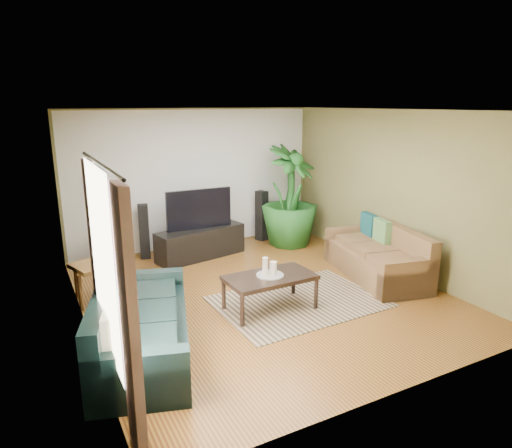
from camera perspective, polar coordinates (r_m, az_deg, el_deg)
floor at (r=6.97m, az=0.77°, el=-8.75°), size 5.50×5.50×0.00m
ceiling at (r=6.38m, az=0.86°, el=14.05°), size 5.50×5.50×0.00m
wall_back at (r=9.01m, az=-7.59°, el=5.55°), size 5.00×0.00×5.00m
wall_front at (r=4.42m, az=18.14°, el=-4.97°), size 5.00×0.00×5.00m
wall_left at (r=5.82m, az=-21.39°, el=-0.54°), size 0.00×5.50×5.50m
wall_right at (r=8.02m, az=16.76°, el=3.89°), size 0.00×5.50×5.50m
backwall_panel at (r=9.00m, az=-7.57°, el=5.54°), size 4.90×0.00×4.90m
window_pane at (r=4.28m, az=-18.60°, el=-4.95°), size 0.00×1.80×1.80m
curtain_near at (r=3.70m, az=-15.51°, el=-12.10°), size 0.08×0.35×2.20m
curtain_far at (r=5.07m, az=-19.23°, el=-4.90°), size 0.08×0.35×2.20m
curtain_rod at (r=4.08m, az=-18.95°, el=7.13°), size 0.03×1.90×0.03m
sofa_left at (r=5.45m, az=-13.93°, el=-11.36°), size 1.59×2.45×0.85m
sofa_right at (r=7.76m, az=14.76°, el=-3.38°), size 1.32×2.18×0.85m
area_rug at (r=6.74m, az=5.37°, el=-9.61°), size 2.38×1.72×0.01m
coffee_table at (r=6.40m, az=1.75°, el=-8.55°), size 1.24×0.69×0.50m
candle_tray at (r=6.30m, az=1.77°, el=-6.39°), size 0.38×0.38×0.02m
candle_tall at (r=6.25m, az=1.16°, el=-5.28°), size 0.08×0.08×0.24m
candle_mid at (r=6.25m, az=2.27°, el=-5.57°), size 0.08×0.08×0.19m
candle_short at (r=6.35m, az=2.06°, el=-5.38°), size 0.08×0.08×0.16m
tv_stand at (r=8.53m, az=-6.95°, el=-2.35°), size 1.75×0.84×0.56m
television at (r=8.38m, az=-7.13°, el=1.89°), size 1.23×0.07×0.73m
speaker_left at (r=8.63m, az=-13.81°, el=-0.91°), size 0.22×0.24×1.01m
speaker_right at (r=9.49m, az=0.71°, el=1.05°), size 0.24×0.25×1.04m
potted_plant at (r=9.11m, az=4.28°, el=3.50°), size 1.52×1.52×2.00m
plant_pot at (r=9.31m, az=4.18°, el=-1.67°), size 0.37×0.37×0.29m
pedestal at (r=8.30m, az=-18.24°, el=-4.17°), size 0.44×0.44×0.38m
vase at (r=8.19m, az=-18.44°, el=-1.76°), size 0.35×0.35×0.49m
side_table at (r=7.03m, az=-19.45°, el=-6.88°), size 0.69×0.69×0.58m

